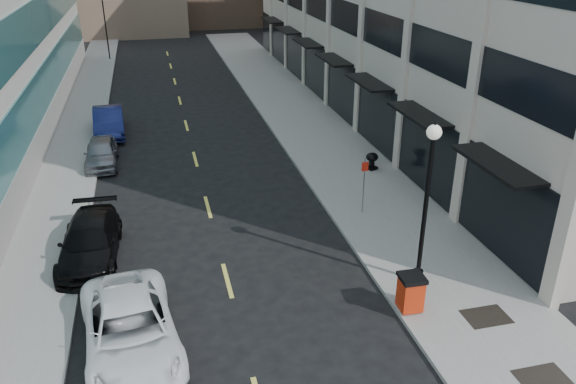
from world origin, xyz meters
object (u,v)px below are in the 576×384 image
car_silver_sedan (101,153)px  car_blue_sedan (109,122)px  trash_bin (411,291)px  lamppost (427,191)px  car_white_van (130,330)px  car_black_pickup (90,242)px  urn_planter (372,159)px  sign_post (364,178)px

car_silver_sedan → car_blue_sedan: size_ratio=0.83×
trash_bin → lamppost: size_ratio=0.22×
car_blue_sedan → trash_bin: (10.01, -20.58, 0.02)m
car_white_van → car_black_pickup: size_ratio=1.11×
car_black_pickup → lamppost: lamppost is taller
trash_bin → urn_planter: trash_bin is taller
car_white_van → car_silver_sedan: size_ratio=1.38×
trash_bin → car_black_pickup: bearing=151.7°
car_black_pickup → urn_planter: 14.36m
car_black_pickup → lamppost: (11.10, -4.44, 2.81)m
car_blue_sedan → urn_planter: size_ratio=5.61×
sign_post → urn_planter: size_ratio=2.86×
car_black_pickup → car_silver_sedan: car_black_pickup is taller
sign_post → car_blue_sedan: bearing=126.8°
car_silver_sedan → sign_post: sign_post is taller
car_white_van → trash_bin: (8.60, -0.24, 0.05)m
car_blue_sedan → car_black_pickup: bearing=-93.2°
car_black_pickup → car_silver_sedan: size_ratio=1.24×
car_blue_sedan → urn_planter: 16.14m
car_silver_sedan → car_blue_sedan: bearing=87.4°
trash_bin → lamppost: lamppost is taller
sign_post → trash_bin: bearing=-100.3°
car_white_van → trash_bin: bearing=-8.1°
car_black_pickup → trash_bin: size_ratio=4.00×
car_blue_sedan → urn_planter: car_blue_sedan is taller
trash_bin → sign_post: size_ratio=0.50×
trash_bin → urn_planter: size_ratio=1.44×
car_white_van → car_black_pickup: bearing=98.3°
trash_bin → lamppost: (1.00, 1.46, 2.72)m
trash_bin → sign_post: bearing=83.7°
car_silver_sedan → lamppost: size_ratio=0.70×
lamppost → car_white_van: bearing=-172.7°
car_white_van → car_silver_sedan: 15.42m
car_black_pickup → car_blue_sedan: 14.68m
car_white_van → sign_post: sign_post is taller
car_black_pickup → trash_bin: car_black_pickup is taller
car_white_van → car_silver_sedan: (-1.60, 15.34, -0.09)m
urn_planter → sign_post: bearing=-116.1°
car_black_pickup → car_blue_sedan: bearing=92.4°
car_black_pickup → sign_post: size_ratio=2.02×
trash_bin → lamppost: bearing=57.6°
lamppost → sign_post: size_ratio=2.32×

